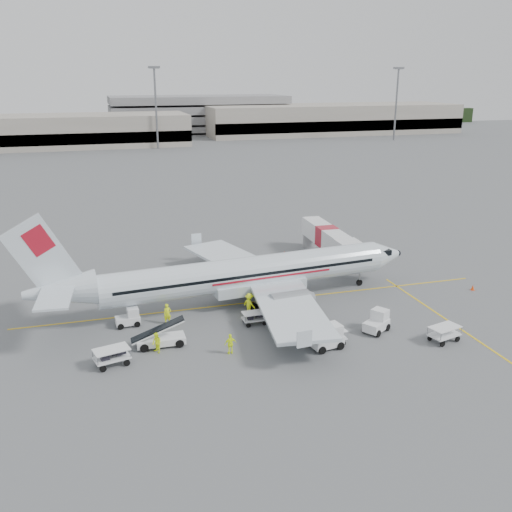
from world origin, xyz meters
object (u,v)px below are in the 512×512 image
at_px(aircraft, 247,252).
at_px(tug_aft, 128,317).
at_px(belt_loader, 160,330).
at_px(tug_fore, 376,321).
at_px(jet_bridge, 327,243).
at_px(tug_mid, 327,337).

height_order(aircraft, tug_aft, aircraft).
bearing_deg(belt_loader, tug_fore, -7.56).
height_order(jet_bridge, tug_mid, jet_bridge).
relative_size(aircraft, tug_fore, 15.26).
bearing_deg(aircraft, tug_fore, -52.49).
xyz_separation_m(tug_fore, tug_aft, (-19.40, 6.90, -0.12)).
xyz_separation_m(belt_loader, tug_mid, (12.17, -4.01, -0.41)).
relative_size(aircraft, jet_bridge, 2.44).
distance_m(jet_bridge, tug_fore, 19.24).
relative_size(belt_loader, tug_aft, 2.49).
bearing_deg(tug_fore, aircraft, 99.92).
bearing_deg(tug_aft, jet_bridge, 23.22).
distance_m(belt_loader, tug_aft, 5.01).
bearing_deg(tug_fore, belt_loader, 139.05).
bearing_deg(belt_loader, tug_mid, -17.82).
bearing_deg(tug_fore, tug_mid, 164.57).
relative_size(tug_fore, tug_mid, 0.95).
xyz_separation_m(tug_mid, tug_aft, (-14.35, 8.49, -0.17)).
bearing_deg(tug_mid, jet_bridge, 57.39).
xyz_separation_m(aircraft, belt_loader, (-8.84, -6.61, -3.52)).
relative_size(tug_mid, tug_aft, 1.22).
distance_m(jet_bridge, belt_loader, 26.56).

